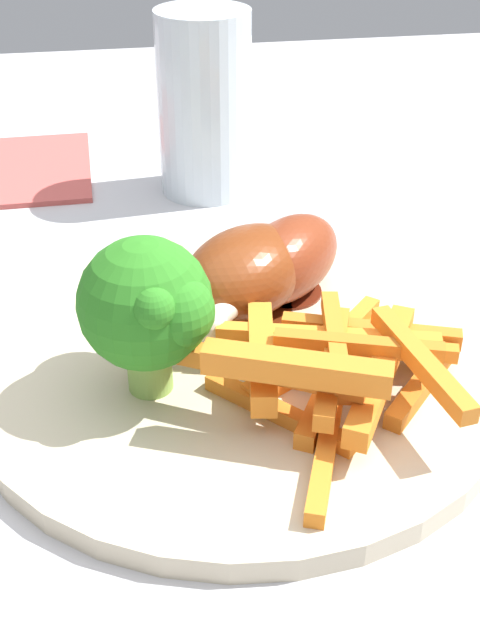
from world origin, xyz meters
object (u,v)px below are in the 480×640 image
Objects in this scene: dining_table at (305,419)px; broccoli_floret_front at (148,305)px; water_glass at (204,104)px; dinner_plate at (240,362)px; chicken_drumstick_near at (284,263)px; chicken_drumstick_far at (241,276)px; carrot_fries_pile at (335,365)px.

dining_table is 0.22m from broccoli_floret_front.
dining_table is 0.24m from water_glass.
dining_table is 4.20× the size of dinner_plate.
water_glass is (-0.26, 0.06, 0.01)m from broccoli_floret_front.
water_glass is (-0.24, 0.01, 0.06)m from dinner_plate.
chicken_drumstick_near is at bearing -44.57° from dining_table.
broccoli_floret_front is 0.08m from chicken_drumstick_far.
broccoli_floret_front is (0.10, -0.10, 0.16)m from dining_table.
chicken_drumstick_near is at bearing 132.28° from broccoli_floret_front.
dining_table is 0.15m from dinner_plate.
chicken_drumstick_far is at bearing -159.06° from carrot_fries_pile.
chicken_drumstick_near reaches higher than dining_table.
dinner_plate is at bearing -33.11° from chicken_drumstick_near.
chicken_drumstick_far is 0.20m from water_glass.
water_glass reaches higher than chicken_drumstick_near.
dinner_plate is at bearing -10.34° from chicken_drumstick_far.
chicken_drumstick_far is 0.97× the size of water_glass.
carrot_fries_pile is at bearing 5.14° from water_glass.
chicken_drumstick_far is (-0.06, 0.05, -0.02)m from broccoli_floret_front.
carrot_fries_pile is at bearing 2.89° from chicken_drumstick_near.
dining_table is at bearing 133.05° from broccoli_floret_front.
carrot_fries_pile is (0.12, -0.02, 0.13)m from dining_table.
water_glass is at bearing 166.86° from broccoli_floret_front.
carrot_fries_pile is at bearing 20.94° from chicken_drumstick_far.
chicken_drumstick_near is (-0.09, -0.00, 0.00)m from carrot_fries_pile.
dining_table is 8.77× the size of water_glass.
broccoli_floret_front is 0.62× the size of chicken_drumstick_far.
broccoli_floret_front is at bearing -41.49° from chicken_drumstick_far.
broccoli_floret_front reaches higher than carrot_fries_pile.
broccoli_floret_front is 0.72× the size of chicken_drumstick_near.
broccoli_floret_front reaches higher than dinner_plate.
carrot_fries_pile is 1.14× the size of water_glass.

